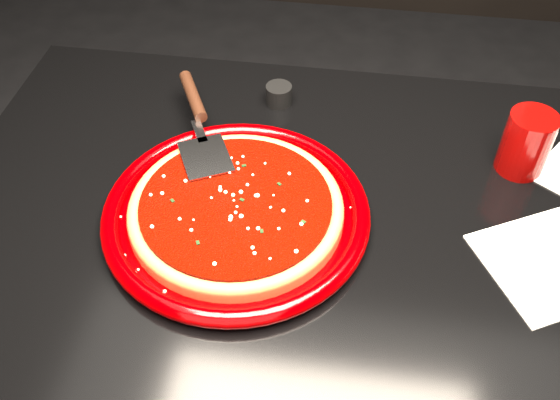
% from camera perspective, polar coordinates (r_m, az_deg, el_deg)
% --- Properties ---
extents(table, '(1.20, 0.80, 0.75)m').
position_cam_1_polar(table, '(1.22, 3.80, -14.25)').
color(table, black).
rests_on(table, floor).
extents(plate, '(0.51, 0.51, 0.03)m').
position_cam_1_polar(plate, '(0.91, -4.01, -1.19)').
color(plate, '#7D0000').
rests_on(plate, table).
extents(pizza_crust, '(0.41, 0.41, 0.02)m').
position_cam_1_polar(pizza_crust, '(0.91, -4.02, -1.00)').
color(pizza_crust, brown).
rests_on(pizza_crust, plate).
extents(pizza_crust_rim, '(0.41, 0.41, 0.02)m').
position_cam_1_polar(pizza_crust_rim, '(0.90, -4.05, -0.66)').
color(pizza_crust_rim, brown).
rests_on(pizza_crust_rim, plate).
extents(pizza_sauce, '(0.36, 0.36, 0.01)m').
position_cam_1_polar(pizza_sauce, '(0.90, -4.07, -0.42)').
color(pizza_sauce, '#680700').
rests_on(pizza_sauce, plate).
extents(parmesan_dusting, '(0.27, 0.27, 0.01)m').
position_cam_1_polar(parmesan_dusting, '(0.89, -4.09, -0.07)').
color(parmesan_dusting, beige).
rests_on(parmesan_dusting, plate).
extents(basil_flecks, '(0.25, 0.25, 0.00)m').
position_cam_1_polar(basil_flecks, '(0.89, -4.09, -0.12)').
color(basil_flecks, black).
rests_on(basil_flecks, plate).
extents(pizza_server, '(0.21, 0.31, 0.02)m').
position_cam_1_polar(pizza_server, '(1.02, -7.34, 7.07)').
color(pizza_server, silver).
rests_on(pizza_server, plate).
extents(cup, '(0.09, 0.09, 0.10)m').
position_cam_1_polar(cup, '(1.04, 21.58, 4.86)').
color(cup, '#840403').
rests_on(cup, table).
extents(napkin_a, '(0.23, 0.23, 0.00)m').
position_cam_1_polar(napkin_a, '(0.94, 23.25, -5.39)').
color(napkin_a, silver).
rests_on(napkin_a, table).
extents(ramekin, '(0.05, 0.05, 0.04)m').
position_cam_1_polar(ramekin, '(1.12, -0.10, 9.62)').
color(ramekin, black).
rests_on(ramekin, table).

